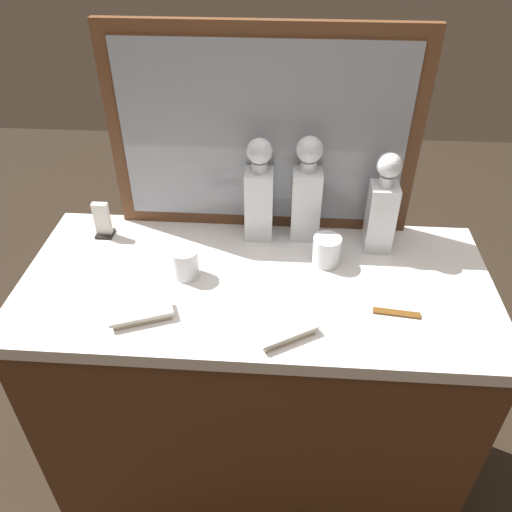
# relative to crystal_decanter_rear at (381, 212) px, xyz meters

# --- Properties ---
(ground_plane) EXTENTS (6.00, 6.00, 0.00)m
(ground_plane) POSITION_rel_crystal_decanter_rear_xyz_m (-0.34, -0.17, -1.05)
(ground_plane) COLOR #2D2319
(dresser) EXTENTS (1.27, 0.58, 0.93)m
(dresser) POSITION_rel_crystal_decanter_rear_xyz_m (-0.34, -0.17, -0.58)
(dresser) COLOR brown
(dresser) RESTS_ON ground_plane
(dresser_mirror) EXTENTS (0.87, 0.03, 0.59)m
(dresser_mirror) POSITION_rel_crystal_decanter_rear_xyz_m (-0.34, 0.10, 0.18)
(dresser_mirror) COLOR brown
(dresser_mirror) RESTS_ON dresser
(crystal_decanter_rear) EXTENTS (0.08, 0.08, 0.30)m
(crystal_decanter_rear) POSITION_rel_crystal_decanter_rear_xyz_m (0.00, 0.00, 0.00)
(crystal_decanter_rear) COLOR white
(crystal_decanter_rear) RESTS_ON dresser
(crystal_decanter_far_left) EXTENTS (0.08, 0.08, 0.31)m
(crystal_decanter_far_left) POSITION_rel_crystal_decanter_rear_xyz_m (-0.34, 0.04, 0.00)
(crystal_decanter_far_left) COLOR white
(crystal_decanter_far_left) RESTS_ON dresser
(crystal_decanter_center) EXTENTS (0.08, 0.08, 0.32)m
(crystal_decanter_center) POSITION_rel_crystal_decanter_rear_xyz_m (-0.21, 0.05, 0.01)
(crystal_decanter_center) COLOR white
(crystal_decanter_center) RESTS_ON dresser
(crystal_tumbler_far_left) EXTENTS (0.08, 0.08, 0.08)m
(crystal_tumbler_far_left) POSITION_rel_crystal_decanter_rear_xyz_m (-0.15, -0.08, -0.08)
(crystal_tumbler_far_left) COLOR white
(crystal_tumbler_far_left) RESTS_ON dresser
(crystal_tumbler_front) EXTENTS (0.07, 0.07, 0.08)m
(crystal_tumbler_front) POSITION_rel_crystal_decanter_rear_xyz_m (-0.53, -0.17, -0.08)
(crystal_tumbler_front) COLOR white
(crystal_tumbler_front) RESTS_ON dresser
(silver_brush_far_right) EXTENTS (0.17, 0.11, 0.02)m
(silver_brush_far_right) POSITION_rel_crystal_decanter_rear_xyz_m (-0.61, -0.34, -0.11)
(silver_brush_far_right) COLOR #B7A88C
(silver_brush_far_right) RESTS_ON dresser
(silver_brush_rear) EXTENTS (0.15, 0.12, 0.02)m
(silver_brush_rear) POSITION_rel_crystal_decanter_rear_xyz_m (-0.25, -0.38, -0.11)
(silver_brush_rear) COLOR #B7A88C
(silver_brush_rear) RESTS_ON dresser
(tortoiseshell_comb) EXTENTS (0.12, 0.03, 0.01)m
(tortoiseshell_comb) POSITION_rel_crystal_decanter_rear_xyz_m (0.02, -0.28, -0.12)
(tortoiseshell_comb) COLOR brown
(tortoiseshell_comb) RESTS_ON dresser
(napkin_holder) EXTENTS (0.05, 0.05, 0.11)m
(napkin_holder) POSITION_rel_crystal_decanter_rear_xyz_m (-0.81, 0.01, -0.07)
(napkin_holder) COLOR black
(napkin_holder) RESTS_ON dresser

